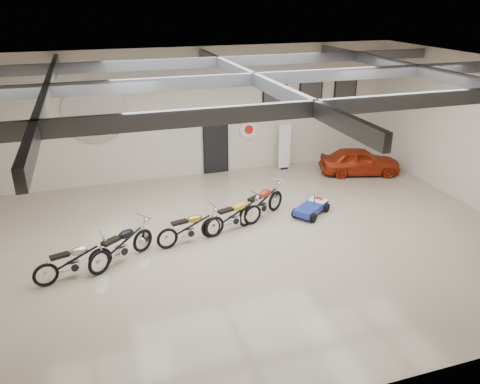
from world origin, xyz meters
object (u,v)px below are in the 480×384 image
object	(u,v)px
banner_stand	(285,147)
motorcycle_silver	(73,260)
motorcycle_yellow	(234,215)
vintage_car	(360,161)
motorcycle_black	(121,244)
motorcycle_red	(261,202)
go_kart	(313,204)
motorcycle_gold	(189,227)

from	to	relation	value
banner_stand	motorcycle_silver	distance (m)	10.22
banner_stand	motorcycle_yellow	world-z (taller)	banner_stand
motorcycle_silver	vintage_car	xyz separation A→B (m)	(11.01, 4.41, 0.03)
banner_stand	motorcycle_yellow	distance (m)	5.93
motorcycle_black	motorcycle_red	bearing A→B (deg)	-17.24
go_kart	vintage_car	size ratio (longest dim) A/B	0.54
motorcycle_red	go_kart	distance (m)	1.81
motorcycle_yellow	go_kart	distance (m)	2.92
motorcycle_red	vintage_car	distance (m)	5.83
motorcycle_yellow	go_kart	world-z (taller)	motorcycle_yellow
motorcycle_black	go_kart	distance (m)	6.46
banner_stand	motorcycle_gold	world-z (taller)	banner_stand
motorcycle_silver	banner_stand	bearing A→B (deg)	19.74
motorcycle_black	go_kart	world-z (taller)	motorcycle_black
motorcycle_red	go_kart	world-z (taller)	motorcycle_red
motorcycle_black	motorcycle_yellow	xyz separation A→B (m)	(3.45, 0.85, -0.02)
vintage_car	motorcycle_red	bearing A→B (deg)	132.39
banner_stand	motorcycle_silver	bearing A→B (deg)	-147.55
motorcycle_silver	motorcycle_gold	distance (m)	3.35
motorcycle_silver	go_kart	xyz separation A→B (m)	(7.58, 1.63, -0.20)
motorcycle_black	motorcycle_red	distance (m)	4.77
go_kart	vintage_car	xyz separation A→B (m)	(3.43, 2.78, 0.23)
banner_stand	motorcycle_silver	size ratio (longest dim) A/B	0.96
banner_stand	vintage_car	world-z (taller)	banner_stand
motorcycle_red	motorcycle_yellow	bearing A→B (deg)	175.68
motorcycle_black	vintage_car	distance (m)	10.56
banner_stand	motorcycle_yellow	bearing A→B (deg)	-130.80
motorcycle_yellow	vintage_car	xyz separation A→B (m)	(6.31, 3.17, 0.01)
motorcycle_gold	motorcycle_yellow	bearing A→B (deg)	1.26
go_kart	motorcycle_gold	bearing A→B (deg)	152.78
motorcycle_yellow	vintage_car	world-z (taller)	vintage_car
motorcycle_gold	go_kart	size ratio (longest dim) A/B	1.15
motorcycle_black	go_kart	xyz separation A→B (m)	(6.34, 1.24, -0.23)
motorcycle_silver	motorcycle_black	size ratio (longest dim) A/B	0.94
motorcycle_yellow	go_kart	bearing A→B (deg)	-9.99
motorcycle_yellow	motorcycle_red	distance (m)	1.24
banner_stand	motorcycle_yellow	xyz separation A→B (m)	(-3.63, -4.67, -0.42)
motorcycle_black	banner_stand	bearing A→B (deg)	3.42
motorcycle_silver	vintage_car	distance (m)	11.86
banner_stand	motorcycle_red	bearing A→B (deg)	-124.58
motorcycle_black	motorcycle_yellow	size ratio (longest dim) A/B	1.03
banner_stand	motorcycle_black	distance (m)	8.99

